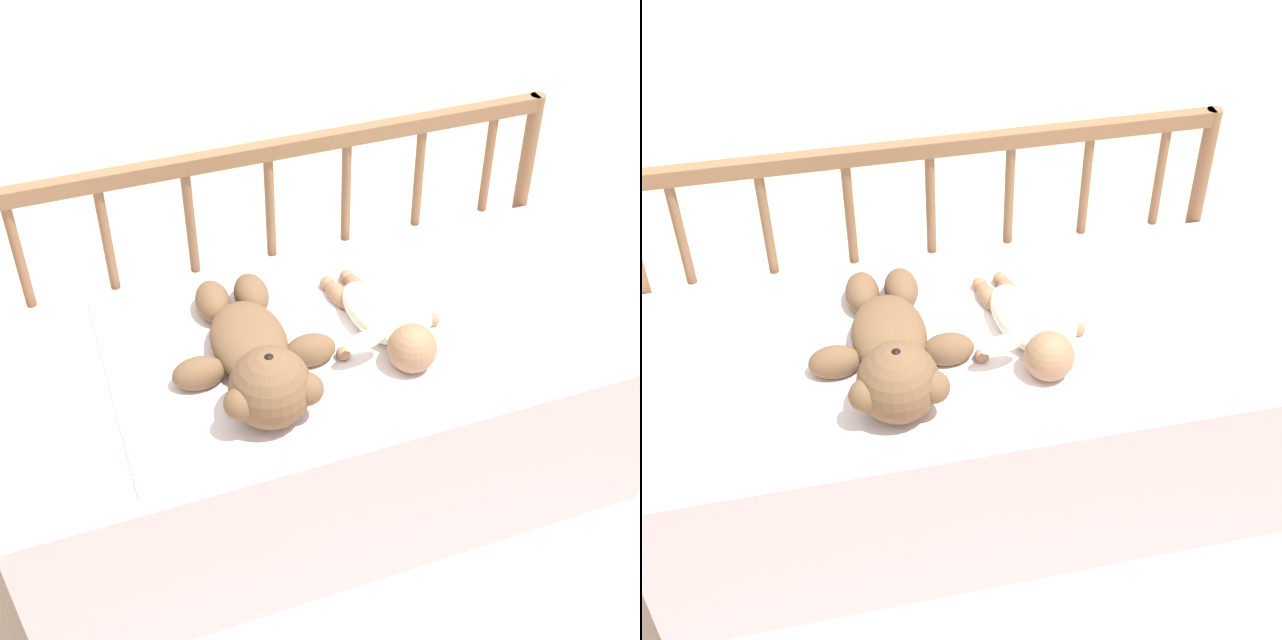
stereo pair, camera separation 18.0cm
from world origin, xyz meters
TOP-DOWN VIEW (x-y plane):
  - ground_plane at (0.00, 0.00)m, footprint 12.00×12.00m
  - crib_mattress at (0.00, 0.00)m, footprint 1.35×0.61m
  - crib_rail at (0.00, 0.33)m, footprint 1.35×0.04m
  - blanket at (-0.04, 0.01)m, footprint 0.79×0.56m
  - teddy_bear at (-0.15, -0.06)m, footprint 0.33×0.46m
  - baby at (0.13, -0.03)m, footprint 0.25×0.36m

SIDE VIEW (x-z plane):
  - ground_plane at x=0.00m, z-range 0.00..0.00m
  - crib_mattress at x=0.00m, z-range 0.00..0.43m
  - blanket at x=-0.04m, z-range 0.43..0.44m
  - baby at x=0.13m, z-range 0.42..0.52m
  - teddy_bear at x=-0.15m, z-range 0.41..0.57m
  - crib_rail at x=0.00m, z-range 0.16..0.88m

